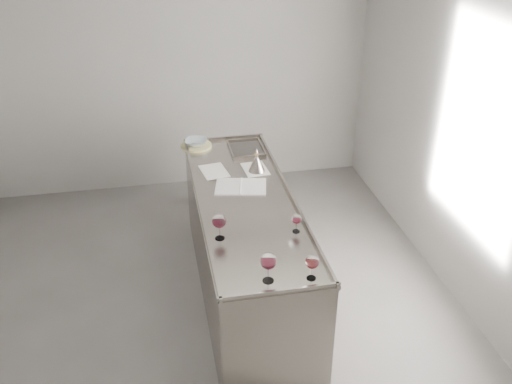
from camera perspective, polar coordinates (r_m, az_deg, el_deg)
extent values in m
cube|color=#595654|center=(4.77, -6.40, -13.07)|extent=(4.50, 5.00, 0.02)
cube|color=gray|center=(6.32, -9.36, 12.30)|extent=(4.50, 0.02, 2.80)
cube|color=gray|center=(4.65, 21.50, 4.54)|extent=(0.02, 5.00, 2.80)
cube|color=gray|center=(4.75, -1.03, -5.76)|extent=(0.75, 2.40, 0.92)
cube|color=gray|center=(4.50, -1.08, -0.84)|extent=(0.77, 2.42, 0.02)
cube|color=gray|center=(3.52, 2.41, -9.92)|extent=(0.77, 0.02, 0.03)
cube|color=gray|center=(5.55, -3.28, 5.38)|extent=(0.77, 0.02, 0.03)
cube|color=gray|center=(4.45, -5.71, -1.00)|extent=(0.02, 2.42, 0.03)
cube|color=gray|center=(4.56, 3.43, -0.12)|extent=(0.02, 2.42, 0.03)
cube|color=#595654|center=(5.33, -0.99, 4.20)|extent=(0.30, 0.38, 0.01)
cylinder|color=white|center=(4.03, -3.64, -4.62)|extent=(0.07, 0.07, 0.00)
cylinder|color=white|center=(4.00, -3.66, -4.03)|extent=(0.01, 0.01, 0.09)
ellipsoid|color=white|center=(3.95, -3.70, -2.92)|extent=(0.10, 0.10, 0.10)
cylinder|color=#3D0813|center=(3.96, -3.69, -3.19)|extent=(0.07, 0.07, 0.02)
cylinder|color=white|center=(3.63, 1.23, -8.83)|extent=(0.07, 0.07, 0.00)
cylinder|color=white|center=(3.60, 1.23, -8.18)|extent=(0.01, 0.01, 0.10)
ellipsoid|color=white|center=(3.54, 1.25, -6.93)|extent=(0.10, 0.10, 0.11)
cylinder|color=#3B0813|center=(3.55, 1.25, -7.23)|extent=(0.08, 0.08, 0.02)
cylinder|color=white|center=(3.67, 5.54, -8.55)|extent=(0.06, 0.06, 0.00)
cylinder|color=white|center=(3.64, 5.57, -8.01)|extent=(0.01, 0.01, 0.08)
ellipsoid|color=white|center=(3.59, 5.64, -6.97)|extent=(0.09, 0.09, 0.09)
cylinder|color=#3A080A|center=(3.60, 5.62, -7.22)|extent=(0.06, 0.06, 0.02)
cylinder|color=white|center=(4.11, 4.04, -3.93)|extent=(0.06, 0.06, 0.00)
cylinder|color=white|center=(4.09, 4.05, -3.50)|extent=(0.01, 0.01, 0.07)
ellipsoid|color=white|center=(4.05, 4.08, -2.71)|extent=(0.07, 0.07, 0.07)
cylinder|color=#3C0812|center=(4.06, 4.08, -2.90)|extent=(0.05, 0.05, 0.02)
cube|color=white|center=(4.67, -2.82, 0.54)|extent=(0.26, 0.32, 0.01)
cube|color=white|center=(4.66, -0.23, 0.52)|extent=(0.26, 0.32, 0.01)
cylinder|color=white|center=(4.67, -1.53, 0.59)|extent=(0.07, 0.28, 0.01)
cube|color=white|center=(4.97, -0.08, 2.32)|extent=(0.22, 0.30, 0.00)
cube|color=white|center=(4.94, -4.21, 2.11)|extent=(0.25, 0.33, 0.00)
cylinder|color=beige|center=(5.42, -5.99, 4.63)|extent=(0.30, 0.30, 0.02)
imported|color=#95A7AE|center=(5.41, -6.01, 4.97)|extent=(0.26, 0.26, 0.05)
cone|color=#9D958C|center=(4.91, 0.06, 2.77)|extent=(0.15, 0.15, 0.13)
cylinder|color=#9D958C|center=(4.87, 0.06, 3.60)|extent=(0.03, 0.03, 0.03)
cylinder|color=olive|center=(4.86, 0.06, 3.86)|extent=(0.04, 0.04, 0.02)
cone|color=#9D958C|center=(4.85, 0.06, 4.16)|extent=(0.03, 0.03, 0.04)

